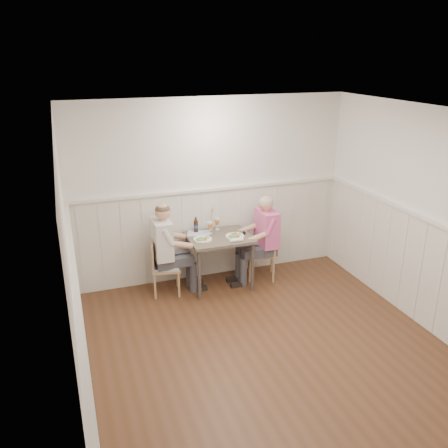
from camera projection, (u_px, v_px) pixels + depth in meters
The scene contains 16 objects.
ground_plane at pixel (275, 358), 5.17m from camera, with size 4.50×4.50×0.00m, color #4B2D19.
room_shell at pixel (281, 228), 4.65m from camera, with size 4.04×4.54×2.60m.
wainscot at pixel (252, 275), 5.55m from camera, with size 4.00×4.49×1.34m.
dining_table at pixel (219, 243), 6.58m from camera, with size 0.86×0.70×0.75m.
chair_right at pixel (265, 249), 6.88m from camera, with size 0.51×0.51×0.84m.
chair_left at pixel (162, 264), 6.43m from camera, with size 0.43×0.43×0.79m.
man_in_pink at pixel (264, 245), 6.79m from camera, with size 0.59×0.41×1.29m.
diner_cream at pixel (166, 256), 6.40m from camera, with size 0.61×0.42×1.31m.
plate_man at pixel (234, 236), 6.51m from camera, with size 0.26×0.26×0.07m.
plate_diner at pixel (202, 239), 6.40m from camera, with size 0.25×0.25×0.06m.
beer_glass_a at pixel (217, 222), 6.75m from camera, with size 0.07×0.07×0.18m.
beer_glass_b at pixel (210, 226), 6.61m from camera, with size 0.07×0.07×0.17m.
beer_bottle at pixel (196, 225), 6.66m from camera, with size 0.06×0.06×0.23m.
rolled_napkin at pixel (236, 240), 6.35m from camera, with size 0.19×0.04×0.04m.
grass_vase at pixel (211, 219), 6.71m from camera, with size 0.04×0.04×0.37m.
gingham_mat at pixel (199, 233), 6.64m from camera, with size 0.37×0.34×0.01m.
Camera 1 is at (-1.96, -3.93, 3.16)m, focal length 38.00 mm.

